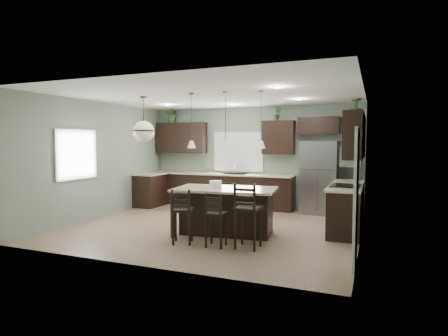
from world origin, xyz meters
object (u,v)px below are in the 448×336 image
at_px(refrigerator, 319,177).
at_px(bar_stool_right, 248,215).
at_px(plant_back_left, 173,115).
at_px(bar_stool_center, 216,220).
at_px(serving_dish, 216,184).
at_px(kitchen_island, 225,211).
at_px(bar_stool_left, 182,216).

xyz_separation_m(refrigerator, bar_stool_right, (-0.69, -3.68, -0.35)).
relative_size(bar_stool_right, plant_back_left, 2.60).
height_order(refrigerator, bar_stool_center, refrigerator).
bearing_deg(serving_dish, kitchen_island, 7.08).
bearing_deg(refrigerator, bar_stool_right, -100.59).
xyz_separation_m(bar_stool_right, plant_back_left, (-3.65, 3.82, 2.05)).
distance_m(kitchen_island, bar_stool_center, 0.88).
height_order(kitchen_island, serving_dish, serving_dish).
height_order(bar_stool_left, plant_back_left, plant_back_left).
height_order(kitchen_island, plant_back_left, plant_back_left).
xyz_separation_m(bar_stool_center, plant_back_left, (-3.10, 3.94, 2.14)).
xyz_separation_m(kitchen_island, serving_dish, (-0.20, -0.02, 0.53)).
relative_size(bar_stool_left, bar_stool_center, 1.05).
relative_size(bar_stool_left, plant_back_left, 2.29).
height_order(refrigerator, bar_stool_left, refrigerator).
distance_m(refrigerator, bar_stool_center, 4.02).
bearing_deg(bar_stool_right, bar_stool_center, -166.80).
xyz_separation_m(refrigerator, kitchen_island, (-1.41, -2.93, -0.46)).
distance_m(bar_stool_left, bar_stool_right, 1.20).
xyz_separation_m(refrigerator, plant_back_left, (-4.34, 0.15, 1.69)).
bearing_deg(plant_back_left, serving_dish, -48.63).
bearing_deg(serving_dish, bar_stool_center, -66.17).
xyz_separation_m(serving_dish, plant_back_left, (-2.73, 3.10, 1.62)).
xyz_separation_m(bar_stool_left, bar_stool_center, (0.64, 0.04, -0.02)).
relative_size(bar_stool_center, bar_stool_right, 0.84).
distance_m(bar_stool_right, plant_back_left, 5.67).
bearing_deg(plant_back_left, bar_stool_center, -51.79).
bearing_deg(bar_stool_right, kitchen_island, 134.94).
bearing_deg(refrigerator, serving_dish, -118.50).
xyz_separation_m(kitchen_island, bar_stool_right, (0.72, -0.74, 0.11)).
bearing_deg(plant_back_left, kitchen_island, -46.41).
bearing_deg(bar_stool_center, bar_stool_right, 9.22).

